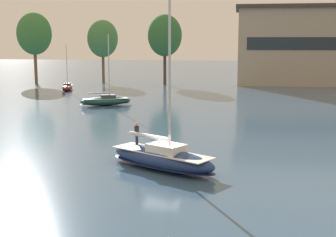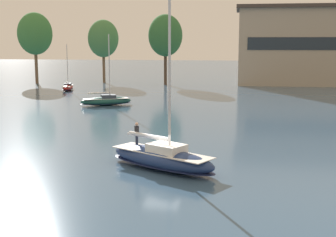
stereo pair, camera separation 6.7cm
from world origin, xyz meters
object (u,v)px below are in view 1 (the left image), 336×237
(sailboat_moored_mid_channel, at_px, (67,87))
(tree_shore_right, at_px, (103,39))
(tree_shore_left, at_px, (34,34))
(sailboat_main, at_px, (162,157))
(tree_shore_center, at_px, (165,36))
(sailboat_moored_near_marina, at_px, (106,101))

(sailboat_moored_mid_channel, bearing_deg, tree_shore_right, 83.29)
(tree_shore_left, xyz_separation_m, sailboat_main, (37.70, -64.23, -9.68))
(tree_shore_left, xyz_separation_m, tree_shore_right, (13.80, 3.95, -0.99))
(sailboat_main, bearing_deg, tree_shore_center, 98.56)
(sailboat_moored_near_marina, bearing_deg, tree_shore_right, 106.57)
(tree_shore_left, height_order, tree_shore_right, tree_shore_left)
(tree_shore_right, distance_m, sailboat_moored_mid_channel, 19.34)
(tree_shore_left, relative_size, tree_shore_right, 1.10)
(tree_shore_right, height_order, sailboat_moored_near_marina, tree_shore_right)
(sailboat_moored_near_marina, relative_size, sailboat_moored_mid_channel, 1.18)
(sailboat_main, height_order, sailboat_moored_near_marina, sailboat_main)
(tree_shore_center, distance_m, sailboat_main, 66.36)
(tree_shore_right, distance_m, sailboat_moored_near_marina, 39.11)
(tree_shore_right, height_order, sailboat_moored_mid_channel, tree_shore_right)
(tree_shore_center, bearing_deg, tree_shore_right, 167.25)
(tree_shore_right, height_order, sailboat_main, tree_shore_right)
(tree_shore_center, xyz_separation_m, sailboat_moored_mid_channel, (-16.12, -13.83, -9.53))
(sailboat_main, bearing_deg, tree_shore_left, 120.41)
(tree_shore_center, height_order, tree_shore_right, tree_shore_center)
(tree_shore_right, bearing_deg, tree_shore_left, -164.05)
(sailboat_moored_mid_channel, bearing_deg, tree_shore_center, 40.63)
(sailboat_moored_near_marina, bearing_deg, tree_shore_center, 84.42)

